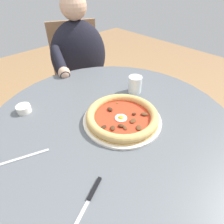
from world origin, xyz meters
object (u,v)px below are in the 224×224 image
at_px(steak_knife, 90,197).
at_px(dining_table, 111,144).
at_px(diner_person, 81,81).
at_px(cafe_chair_diner, 78,69).
at_px(water_glass, 135,86).
at_px(pizza_on_plate, 122,117).
at_px(fork_utensil, 22,158).
at_px(ramekin_capers, 24,109).

bearing_deg(steak_knife, dining_table, 126.68).
height_order(diner_person, cafe_chair_diner, diner_person).
distance_m(dining_table, water_glass, 0.32).
bearing_deg(pizza_on_plate, water_glass, 118.64).
distance_m(dining_table, diner_person, 0.77).
xyz_separation_m(dining_table, fork_utensil, (-0.06, -0.36, 0.16)).
height_order(water_glass, steak_knife, water_glass).
bearing_deg(dining_table, cafe_chair_diner, 154.71).
relative_size(pizza_on_plate, water_glass, 3.87).
bearing_deg(dining_table, diner_person, 154.85).
distance_m(diner_person, cafe_chair_diner, 0.16).
distance_m(pizza_on_plate, water_glass, 0.24).
bearing_deg(cafe_chair_diner, pizza_on_plate, -22.88).
relative_size(steak_knife, diner_person, 0.16).
height_order(water_glass, ramekin_capers, water_glass).
height_order(pizza_on_plate, ramekin_capers, pizza_on_plate).
relative_size(water_glass, ramekin_capers, 1.37).
height_order(fork_utensil, diner_person, diner_person).
relative_size(dining_table, water_glass, 12.30).
distance_m(ramekin_capers, cafe_chair_diner, 0.85).
bearing_deg(pizza_on_plate, diner_person, 157.71).
bearing_deg(steak_knife, water_glass, 118.87).
bearing_deg(steak_knife, diner_person, 146.06).
height_order(water_glass, diner_person, diner_person).
relative_size(dining_table, pizza_on_plate, 3.18).
relative_size(ramekin_capers, fork_utensil, 0.36).
bearing_deg(ramekin_capers, dining_table, 39.14).
relative_size(steak_knife, ramekin_capers, 2.88).
bearing_deg(cafe_chair_diner, dining_table, -25.29).
xyz_separation_m(water_glass, fork_utensil, (0.02, -0.60, -0.03)).
height_order(dining_table, fork_utensil, fork_utensil).
bearing_deg(water_glass, fork_utensil, -88.52).
bearing_deg(steak_knife, ramekin_capers, 176.16).
bearing_deg(cafe_chair_diner, fork_utensil, -44.45).
xyz_separation_m(pizza_on_plate, steak_knife, (0.17, -0.31, -0.02)).
bearing_deg(dining_table, pizza_on_plate, 32.19).
bearing_deg(fork_utensil, dining_table, 80.74).
height_order(dining_table, cafe_chair_diner, cafe_chair_diner).
bearing_deg(cafe_chair_diner, water_glass, -11.76).
bearing_deg(fork_utensil, diner_person, 132.58).
distance_m(steak_knife, fork_utensil, 0.28).
distance_m(dining_table, cafe_chair_diner, 0.92).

